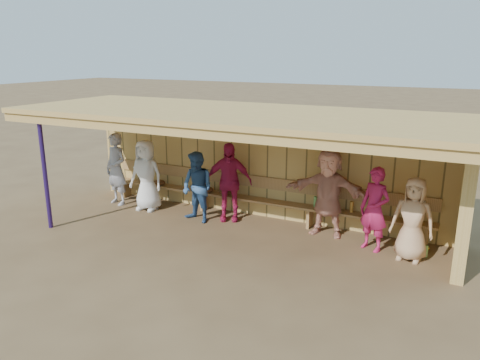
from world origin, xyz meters
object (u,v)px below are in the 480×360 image
at_px(player_c, 197,187).
at_px(player_d, 229,182).
at_px(player_b, 146,175).
at_px(player_f, 328,192).
at_px(player_h, 413,219).
at_px(player_g, 374,209).
at_px(player_a, 116,169).
at_px(bench, 255,194).

xyz_separation_m(player_c, player_d, (0.55, 0.39, 0.09)).
xyz_separation_m(player_b, player_f, (4.21, 0.33, 0.07)).
distance_m(player_d, player_h, 3.87).
distance_m(player_g, player_h, 0.71).
distance_m(player_b, player_d, 2.05).
xyz_separation_m(player_a, player_b, (0.90, -0.02, -0.04)).
distance_m(player_b, player_h, 5.89).
relative_size(player_b, bench, 0.22).
bearing_deg(player_b, player_f, -0.96).
height_order(player_g, player_h, player_g).
distance_m(player_c, player_h, 4.40).
distance_m(player_c, bench, 1.31).
relative_size(player_d, player_f, 0.97).
distance_m(player_c, player_g, 3.71).
xyz_separation_m(player_a, player_f, (5.12, 0.31, 0.02)).
bearing_deg(player_d, player_c, -166.02).
bearing_deg(player_d, player_a, 162.41).
relative_size(player_c, player_g, 0.98).
distance_m(player_f, player_h, 1.74).
bearing_deg(player_d, player_b, 164.67).
height_order(player_c, player_g, player_g).
height_order(player_h, bench, player_h).
xyz_separation_m(player_d, player_f, (2.18, 0.10, 0.03)).
bearing_deg(player_f, player_g, -18.94).
bearing_deg(player_b, player_g, -5.52).
bearing_deg(player_f, bench, 170.08).
bearing_deg(player_h, player_b, -176.24).
xyz_separation_m(player_c, bench, (1.01, 0.80, -0.24)).
bearing_deg(player_d, bench, 20.41).
relative_size(player_b, player_h, 1.09).
height_order(player_c, player_f, player_f).
distance_m(player_b, player_g, 5.19).
relative_size(player_d, player_g, 1.09).
height_order(player_d, player_h, player_d).
bearing_deg(player_a, bench, 23.49).
xyz_separation_m(player_b, player_c, (1.48, -0.17, -0.06)).
relative_size(player_a, player_f, 0.97).
height_order(player_a, player_g, player_a).
xyz_separation_m(player_g, player_h, (0.69, -0.15, -0.03)).
height_order(player_a, player_d, player_a).
xyz_separation_m(player_d, player_g, (3.16, -0.23, -0.07)).
bearing_deg(bench, player_a, -169.72).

